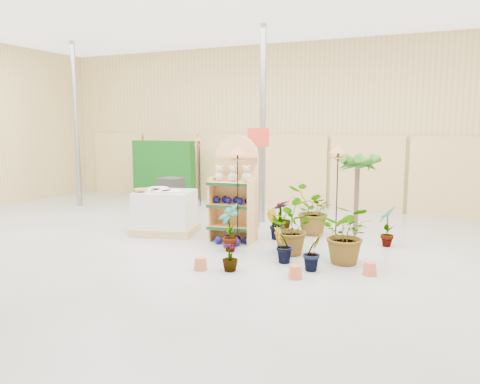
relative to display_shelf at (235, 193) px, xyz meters
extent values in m
cube|color=gray|center=(-0.10, -1.70, -1.00)|extent=(15.00, 12.00, 0.10)
cube|color=tan|center=(-0.10, 4.35, 1.30)|extent=(15.00, 0.10, 4.50)
cylinder|color=gray|center=(-5.60, 1.80, 1.30)|extent=(0.14, 0.14, 4.50)
cylinder|color=gray|center=(-0.10, 1.80, 1.30)|extent=(0.14, 0.14, 4.50)
cube|color=tan|center=(-6.10, 4.22, 0.05)|extent=(1.90, 0.06, 2.00)
cube|color=tan|center=(-4.10, 4.22, 0.05)|extent=(1.90, 0.06, 2.00)
cube|color=tan|center=(-2.10, 4.22, 0.05)|extent=(1.90, 0.06, 2.00)
cube|color=tan|center=(-0.10, 4.22, 0.05)|extent=(1.90, 0.06, 2.00)
cube|color=tan|center=(1.90, 4.22, 0.05)|extent=(1.90, 0.06, 2.00)
cube|color=tan|center=(3.90, 4.22, 0.05)|extent=(1.90, 0.06, 2.00)
cube|color=tan|center=(0.00, 0.10, -0.13)|extent=(0.87, 0.17, 1.64)
cylinder|color=tan|center=(0.00, 0.10, 0.69)|extent=(0.87, 0.17, 0.87)
cube|color=tan|center=(0.00, -0.16, -0.66)|extent=(0.88, 0.57, 0.04)
cube|color=#0F3819|center=(0.00, -0.40, -0.66)|extent=(0.83, 0.12, 0.06)
cube|color=tan|center=(0.00, -0.16, -0.22)|extent=(0.88, 0.57, 0.04)
cube|color=#0F3819|center=(0.00, -0.40, -0.22)|extent=(0.83, 0.12, 0.06)
cube|color=tan|center=(0.00, -0.16, 0.21)|extent=(0.88, 0.57, 0.04)
cube|color=#0F3819|center=(0.00, -0.40, 0.21)|extent=(0.83, 0.12, 0.06)
cube|color=tan|center=(-0.41, -0.16, -0.32)|extent=(0.09, 0.48, 1.25)
cube|color=tan|center=(0.41, -0.16, -0.32)|extent=(0.09, 0.48, 1.25)
sphere|color=beige|center=(-0.29, -0.10, 0.32)|extent=(0.17, 0.17, 0.17)
sphere|color=beige|center=(-0.29, -0.10, 0.46)|extent=(0.14, 0.14, 0.14)
sphere|color=beige|center=(0.00, -0.10, 0.32)|extent=(0.18, 0.18, 0.18)
sphere|color=beige|center=(0.00, -0.10, 0.47)|extent=(0.14, 0.14, 0.14)
sphere|color=beige|center=(0.29, -0.10, 0.33)|extent=(0.19, 0.19, 0.19)
sphere|color=beige|center=(0.29, -0.10, 0.48)|extent=(0.14, 0.14, 0.14)
sphere|color=#0C0A57|center=(-0.31, -0.17, -0.13)|extent=(0.14, 0.14, 0.14)
sphere|color=#0C0A57|center=(-0.19, -0.06, -0.13)|extent=(0.14, 0.14, 0.14)
sphere|color=#0C0A57|center=(-0.06, -0.17, -0.13)|extent=(0.14, 0.14, 0.14)
sphere|color=#0C0A57|center=(0.06, -0.06, -0.13)|extent=(0.14, 0.14, 0.14)
sphere|color=#0C0A57|center=(0.19, -0.17, -0.13)|extent=(0.14, 0.14, 0.14)
sphere|color=#0C0A57|center=(0.31, -0.06, -0.13)|extent=(0.14, 0.14, 0.14)
sphere|color=#0C0A57|center=(-0.15, -0.46, -0.87)|extent=(0.15, 0.15, 0.15)
sphere|color=#0C0A57|center=(-0.05, -0.22, -0.87)|extent=(0.15, 0.15, 0.15)
sphere|color=#0C0A57|center=(0.05, -0.46, -0.87)|extent=(0.15, 0.15, 0.15)
sphere|color=#0C0A57|center=(0.14, -0.22, -0.87)|extent=(0.15, 0.15, 0.15)
sphere|color=#0C0A57|center=(0.24, -0.46, -0.87)|extent=(0.15, 0.15, 0.15)
sphere|color=#0C0A57|center=(0.33, -0.22, -0.87)|extent=(0.15, 0.15, 0.15)
cube|color=tan|center=(-1.59, -0.05, -0.87)|extent=(1.48, 1.32, 0.16)
cube|color=silver|center=(-1.59, -0.05, -0.42)|extent=(1.35, 1.19, 0.74)
cylinder|color=beige|center=(-1.85, -0.21, -0.03)|extent=(0.42, 0.42, 0.04)
cylinder|color=beige|center=(-1.59, -0.21, -0.03)|extent=(0.42, 0.42, 0.04)
cylinder|color=beige|center=(-1.32, -0.21, -0.03)|extent=(0.42, 0.42, 0.04)
cylinder|color=beige|center=(-1.85, 0.11, -0.03)|extent=(0.42, 0.42, 0.04)
cube|color=black|center=(-2.29, 1.32, -0.70)|extent=(0.50, 0.50, 0.50)
cube|color=black|center=(-2.29, 1.32, -0.20)|extent=(0.50, 0.50, 0.50)
cube|color=black|center=(-2.59, 1.32, -0.70)|extent=(0.50, 0.50, 0.50)
cube|color=#0E4A11|center=(-3.90, 3.50, -0.05)|extent=(2.00, 0.30, 1.80)
cylinder|color=gray|center=(0.00, 1.30, 0.15)|extent=(0.05, 0.05, 2.20)
cube|color=red|center=(0.00, 1.26, 1.05)|extent=(0.50, 0.03, 0.40)
cylinder|color=black|center=(0.24, -0.41, -0.13)|extent=(0.02, 0.02, 1.63)
cylinder|color=#C5623F|center=(0.24, -0.41, 0.69)|extent=(0.30, 0.30, 0.02)
cone|color=#C5623F|center=(0.24, -0.41, 0.86)|extent=(0.34, 0.34, 0.14)
cylinder|color=black|center=(1.89, 0.58, -0.12)|extent=(0.02, 0.02, 1.65)
cylinder|color=#C5623F|center=(1.89, 0.58, 0.70)|extent=(0.30, 0.30, 0.02)
cone|color=#C5623F|center=(1.89, 0.58, 0.87)|extent=(0.34, 0.34, 0.14)
cylinder|color=black|center=(-2.47, 3.13, -0.08)|extent=(0.02, 0.02, 1.73)
cylinder|color=#C5623F|center=(-2.47, 3.13, 0.78)|extent=(0.30, 0.30, 0.02)
cone|color=#C5623F|center=(-2.47, 3.13, 0.95)|extent=(0.34, 0.34, 0.14)
cylinder|color=brown|center=(2.13, 1.41, -0.23)|extent=(0.10, 0.10, 1.43)
imported|color=#256016|center=(0.26, -0.82, -0.51)|extent=(0.55, 0.52, 0.87)
imported|color=#256016|center=(1.38, -1.15, -0.64)|extent=(0.42, 0.43, 0.61)
imported|color=#256016|center=(1.29, -0.56, -0.47)|extent=(1.13, 1.14, 0.96)
imported|color=#256016|center=(2.83, 0.68, -0.56)|extent=(0.33, 0.44, 0.78)
imported|color=#256016|center=(0.72, 0.33, -0.64)|extent=(0.43, 0.41, 0.61)
imported|color=#256016|center=(1.29, 1.02, -0.43)|extent=(1.19, 1.21, 1.02)
imported|color=#256016|center=(0.75, -1.87, -0.72)|extent=(0.30, 0.30, 0.46)
imported|color=#256016|center=(1.94, -1.33, -0.65)|extent=(0.40, 0.42, 0.60)
imported|color=#256016|center=(2.36, -0.73, -0.45)|extent=(0.96, 0.85, 1.00)
imported|color=#256016|center=(0.69, 0.80, -0.59)|extent=(0.54, 0.54, 0.72)
camera|label=1|loc=(3.73, -8.31, 1.34)|focal=35.00mm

